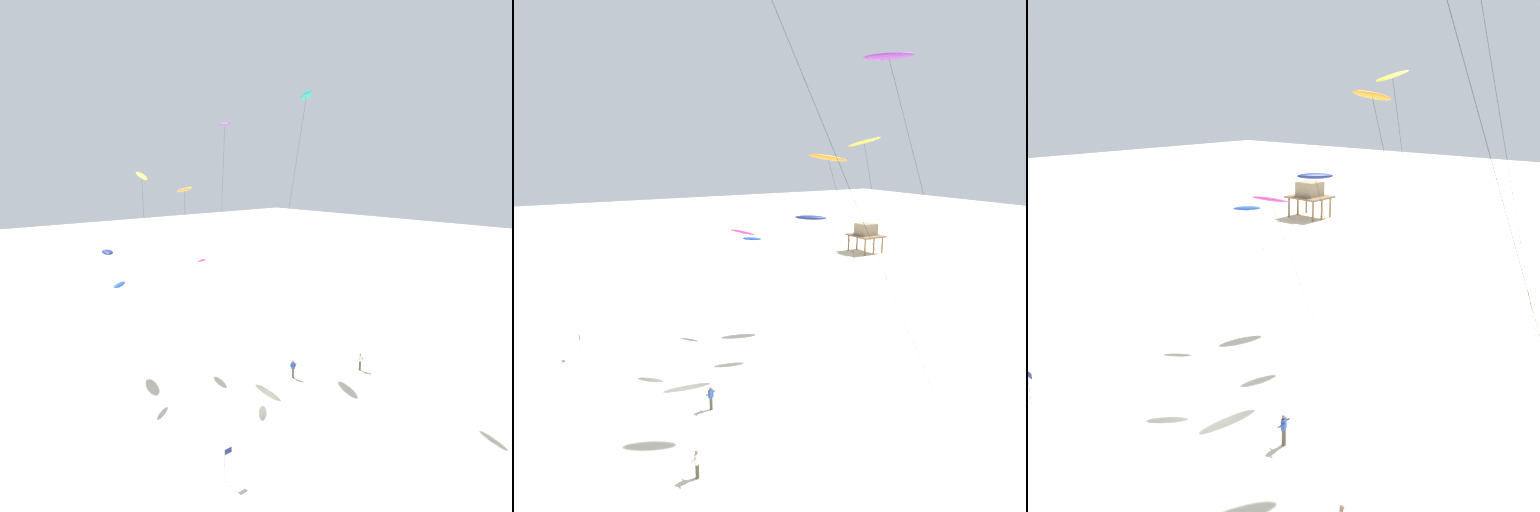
% 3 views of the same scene
% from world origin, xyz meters
% --- Properties ---
extents(ground_plane, '(260.00, 260.00, 0.00)m').
position_xyz_m(ground_plane, '(0.00, 0.00, 0.00)').
color(ground_plane, beige).
extents(kite_magenta, '(2.86, 4.33, 11.03)m').
position_xyz_m(kite_magenta, '(-1.06, 6.10, 10.59)').
color(kite_magenta, '#D8339E').
rests_on(kite_magenta, ground).
extents(kite_purple, '(4.81, 8.40, 23.21)m').
position_xyz_m(kite_purple, '(6.93, 12.88, 22.68)').
color(kite_purple, purple).
rests_on(kite_purple, ground).
extents(kite_orange, '(3.05, 6.00, 16.87)m').
position_xyz_m(kite_orange, '(1.46, 12.28, 16.30)').
color(kite_orange, orange).
rests_on(kite_orange, ground).
extents(kite_blue, '(2.64, 3.91, 9.08)m').
position_xyz_m(kite_blue, '(-6.83, 9.82, 8.77)').
color(kite_blue, blue).
rests_on(kite_blue, ground).
extents(kite_teal, '(6.28, 11.05, 25.18)m').
position_xyz_m(kite_teal, '(8.57, 3.29, 24.31)').
color(kite_teal, teal).
rests_on(kite_teal, ground).
extents(kite_yellow, '(2.48, 4.93, 18.16)m').
position_xyz_m(kite_yellow, '(-0.34, 17.36, 17.49)').
color(kite_yellow, yellow).
rests_on(kite_yellow, ground).
extents(kite_navy, '(2.35, 4.18, 10.99)m').
position_xyz_m(kite_navy, '(-5.31, 15.38, 10.64)').
color(kite_navy, navy).
rests_on(kite_navy, ground).
extents(kite_flyer_nearest, '(0.67, 0.68, 1.67)m').
position_xyz_m(kite_flyer_nearest, '(4.77, 0.73, 0.89)').
color(kite_flyer_nearest, '#4C4738').
rests_on(kite_flyer_nearest, ground).
extents(kite_flyer_middle, '(0.72, 0.73, 1.67)m').
position_xyz_m(kite_flyer_middle, '(10.50, -2.36, 0.89)').
color(kite_flyer_middle, '#4C4738').
rests_on(kite_flyer_middle, ground).
extents(stilt_house, '(5.35, 4.70, 4.96)m').
position_xyz_m(stilt_house, '(-27.75, 42.06, 3.55)').
color(stilt_house, '#846647').
rests_on(stilt_house, ground).
extents(marker_flag, '(0.57, 0.05, 2.10)m').
position_xyz_m(marker_flag, '(-7.94, -5.86, 1.49)').
color(marker_flag, gray).
rests_on(marker_flag, ground).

